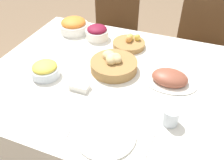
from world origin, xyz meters
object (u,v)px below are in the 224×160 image
egg_basket (129,43)px  pineapple_bowl (45,70)px  chair_far_right (200,46)px  ham_platter (170,79)px  spoon (148,148)px  bread_basket (113,64)px  carrot_bowl (74,25)px  fork (73,124)px  drinking_cup (171,116)px  chair_far_left (114,30)px  beet_salad_bowl (97,32)px  butter_dish (80,86)px  knife (141,146)px  dinner_plate (106,134)px

egg_basket → pineapple_bowl: 0.58m
chair_far_right → egg_basket: 0.78m
chair_far_right → ham_platter: chair_far_right is taller
spoon → ham_platter: bearing=93.8°
bread_basket → pineapple_bowl: (-0.33, -0.19, 0.00)m
carrot_bowl → fork: (0.41, -0.79, -0.05)m
pineapple_bowl → drinking_cup: (0.72, -0.10, 0.00)m
chair_far_left → egg_basket: 0.71m
spoon → egg_basket: bearing=117.2°
chair_far_right → egg_basket: bearing=-130.7°
chair_far_right → spoon: size_ratio=5.67×
drinking_cup → egg_basket: bearing=123.3°
ham_platter → fork: 0.57m
beet_salad_bowl → pineapple_bowl: beet_salad_bowl is taller
chair_far_right → beet_salad_bowl: chair_far_right is taller
chair_far_right → butter_dish: 1.25m
carrot_bowl → beet_salad_bowl: bearing=-8.9°
fork → knife: 0.32m
bread_basket → pineapple_bowl: bearing=-150.3°
spoon → chair_far_right: bearing=87.6°
beet_salad_bowl → chair_far_right: bearing=38.5°
spoon → butter_dish: bearing=155.5°
butter_dish → beet_salad_bowl: bearing=104.1°
carrot_bowl → fork: carrot_bowl is taller
egg_basket → dinner_plate: bearing=-79.9°
chair_far_right → pineapple_bowl: 1.35m
chair_far_right → butter_dish: size_ratio=9.58×
chair_far_right → dinner_plate: bearing=-106.3°
chair_far_left → knife: bearing=-71.3°
knife → butter_dish: size_ratio=1.69×
carrot_bowl → drinking_cup: (0.82, -0.62, -0.01)m
carrot_bowl → pineapple_bowl: carrot_bowl is taller
chair_far_left → dinner_plate: size_ratio=3.59×
butter_dish → knife: bearing=-30.0°
beet_salad_bowl → spoon: 0.94m
bread_basket → ham_platter: 0.33m
ham_platter → beet_salad_bowl: beet_salad_bowl is taller
ham_platter → spoon: (-0.00, -0.46, -0.02)m
drinking_cup → butter_dish: 0.49m
ham_platter → knife: bearing=-93.8°
egg_basket → fork: (-0.03, -0.74, -0.02)m
bread_basket → beet_salad_bowl: bearing=128.0°
egg_basket → spoon: size_ratio=1.26×
butter_dish → spoon: bearing=-28.3°
pineapple_bowl → butter_dish: bearing=-8.6°
pineapple_bowl → knife: (0.63, -0.27, -0.04)m
chair_far_right → drinking_cup: 1.18m
bread_basket → fork: size_ratio=1.60×
beet_salad_bowl → pineapple_bowl: (-0.10, -0.49, -0.01)m
carrot_bowl → beet_salad_bowl: 0.20m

